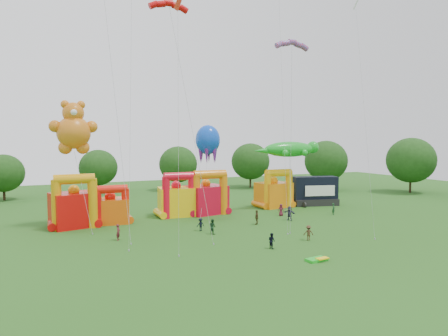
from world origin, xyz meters
name	(u,v)px	position (x,y,z in m)	size (l,w,h in m)	color
ground	(294,274)	(0.00, 0.00, 0.00)	(160.00, 160.00, 0.00)	#245317
tree_ring	(278,198)	(-1.19, 0.62, 6.26)	(124.85, 126.97, 12.07)	#352314
bouncy_castle_0	(74,207)	(-15.08, 26.25, 2.58)	(6.20, 5.42, 6.80)	red
bouncy_castle_1	(111,208)	(-10.61, 26.59, 1.99)	(4.76, 3.95, 5.17)	#DA510B
bouncy_castle_2	(177,199)	(-1.14, 27.98, 2.44)	(5.31, 4.45, 6.42)	yellow
bouncy_castle_3	(207,197)	(3.48, 27.94, 2.49)	(6.31, 5.46, 6.59)	red
bouncy_castle_4	(274,192)	(15.77, 28.89, 2.39)	(5.69, 4.85, 6.31)	orange
stage_trailer	(315,191)	(23.03, 27.84, 2.34)	(7.90, 4.61, 4.87)	black
teddy_bear_kite	(78,158)	(-14.56, 25.46, 8.78)	(5.82, 7.88, 15.97)	#CC6B16
gecko_kite	(290,160)	(17.32, 26.87, 7.81)	(12.00, 4.66, 10.84)	#169E21
octopus_kite	(205,175)	(3.61, 28.85, 5.65)	(6.06, 9.18, 13.39)	blue
parafoil_kites	(205,119)	(-1.62, 15.47, 13.28)	(26.90, 10.97, 30.49)	red
diamond_kites	(244,106)	(1.99, 12.91, 14.73)	(28.28, 12.95, 34.38)	red
folded_kite_bundle	(317,259)	(4.03, 2.17, 0.14)	(2.10, 1.27, 0.31)	green
spectator_0	(76,222)	(-14.97, 24.76, 0.87)	(0.85, 0.55, 1.74)	#222036
spectator_1	(118,232)	(-11.19, 17.18, 0.88)	(0.64, 0.42, 1.76)	maroon
spectator_2	(212,227)	(-0.69, 15.64, 0.88)	(0.85, 0.66, 1.76)	#16371C
spectator_3	(200,225)	(-1.39, 17.72, 0.77)	(1.00, 0.58, 1.55)	black
spectator_4	(257,217)	(6.58, 18.17, 0.94)	(1.11, 0.46, 1.89)	#46341C
spectator_5	(290,213)	(11.97, 18.72, 0.98)	(1.81, 0.58, 1.95)	#2D2B47
spectator_6	(281,210)	(12.60, 21.88, 0.87)	(0.85, 0.55, 1.74)	maroon
spectator_7	(334,209)	(20.10, 19.46, 0.86)	(0.63, 0.41, 1.73)	#1B4425
spectator_8	(272,241)	(2.40, 7.46, 0.79)	(0.77, 0.60, 1.58)	black
spectator_9	(308,233)	(7.76, 8.64, 0.83)	(1.07, 0.62, 1.66)	#432D1B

